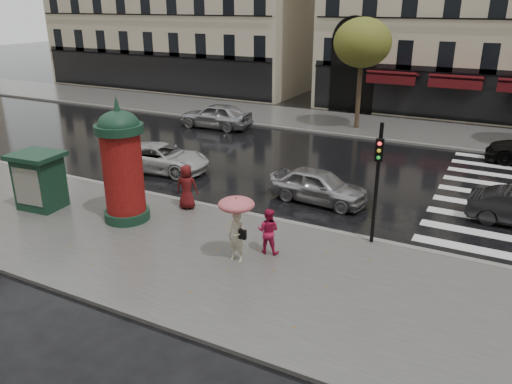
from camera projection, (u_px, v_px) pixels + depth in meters
The scene contains 16 objects.
ground at pixel (247, 260), 15.28m from camera, with size 160.00×160.00×0.00m, color black.
near_sidewalk at pixel (239, 266), 14.85m from camera, with size 90.00×7.00×0.12m, color #474744.
far_sidewalk at pixel (392, 129), 31.02m from camera, with size 90.00×6.00×0.12m, color #474744.
near_kerb at pixel (287, 222), 17.75m from camera, with size 90.00×0.25×0.14m, color slate.
far_kerb at pixel (380, 139), 28.53m from camera, with size 90.00×0.25×0.14m, color slate.
zebra_crossing at pixel (484, 193), 20.66m from camera, with size 3.60×11.75×0.01m, color silver.
tree_far_left at pixel (362, 43), 29.24m from camera, with size 3.40×3.40×6.64m.
woman_umbrella at pixel (237, 219), 14.58m from camera, with size 1.08×1.08×2.07m.
woman_red at pixel (268, 231), 15.28m from camera, with size 0.71×0.55×1.46m, color #BB1744.
man_burgundy at pixel (187, 187), 18.59m from camera, with size 0.82×0.54×1.69m, color #531011.
morris_column at pixel (122, 162), 17.19m from camera, with size 1.65×1.65×4.43m.
traffic_light at pixel (377, 173), 15.31m from camera, with size 0.27×0.38×3.94m.
newsstand at pixel (39, 180), 18.57m from camera, with size 1.89×1.64×2.13m.
car_silver at pixel (319, 186), 19.57m from camera, with size 1.58×3.94×1.34m, color #9D9CA1.
car_white at pixel (161, 158), 23.21m from camera, with size 2.11×4.58×1.27m, color #BDBDBD.
car_far_silver at pixel (216, 116), 31.16m from camera, with size 1.85×4.61×1.57m, color #9F9FA3.
Camera 1 is at (6.49, -11.88, 7.40)m, focal length 35.00 mm.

